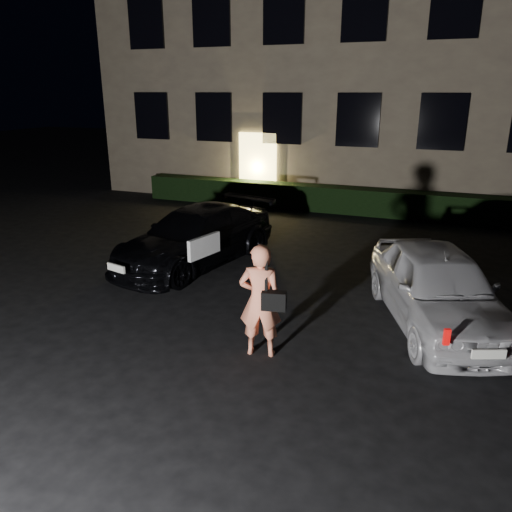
% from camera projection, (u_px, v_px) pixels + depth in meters
% --- Properties ---
extents(ground, '(80.00, 80.00, 0.00)m').
position_uv_depth(ground, '(216.00, 365.00, 7.50)').
color(ground, black).
rests_on(ground, ground).
extents(building, '(20.00, 8.11, 12.00)m').
position_uv_depth(building, '(382.00, 33.00, 18.88)').
color(building, '#6C5D4D').
rests_on(building, ground).
extents(hedge, '(15.00, 0.70, 0.85)m').
position_uv_depth(hedge, '(351.00, 201.00, 16.66)').
color(hedge, black).
rests_on(hedge, ground).
extents(sedan, '(2.90, 4.87, 1.32)m').
position_uv_depth(sedan, '(195.00, 237.00, 11.69)').
color(sedan, black).
rests_on(sedan, ground).
extents(hatch, '(3.04, 4.42, 1.40)m').
position_uv_depth(hatch, '(438.00, 287.00, 8.61)').
color(hatch, silver).
rests_on(hatch, ground).
extents(man, '(0.80, 0.55, 1.79)m').
position_uv_depth(man, '(261.00, 301.00, 7.55)').
color(man, '#F78863').
rests_on(man, ground).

